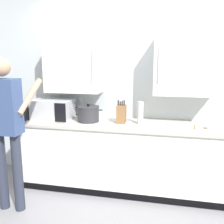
{
  "coord_description": "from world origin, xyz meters",
  "views": [
    {
      "loc": [
        0.53,
        -2.58,
        1.74
      ],
      "look_at": [
        -0.15,
        0.59,
        1.05
      ],
      "focal_mm": 41.7,
      "sensor_mm": 36.0,
      "label": 1
    }
  ],
  "objects_px": {
    "wooden_spoon": "(201,127)",
    "knife_block": "(121,114)",
    "microwave_oven": "(50,109)",
    "person_figure": "(6,122)",
    "stock_pot": "(88,114)",
    "thermos_flask": "(140,113)"
  },
  "relations": [
    {
      "from": "wooden_spoon",
      "to": "knife_block",
      "type": "bearing_deg",
      "value": 177.2
    },
    {
      "from": "microwave_oven",
      "to": "person_figure",
      "type": "height_order",
      "value": "person_figure"
    },
    {
      "from": "microwave_oven",
      "to": "knife_block",
      "type": "xyz_separation_m",
      "value": [
        1.0,
        -0.02,
        -0.01
      ]
    },
    {
      "from": "knife_block",
      "to": "stock_pot",
      "type": "height_order",
      "value": "knife_block"
    },
    {
      "from": "knife_block",
      "to": "person_figure",
      "type": "distance_m",
      "value": 1.39
    },
    {
      "from": "microwave_oven",
      "to": "knife_block",
      "type": "distance_m",
      "value": 1.0
    },
    {
      "from": "knife_block",
      "to": "wooden_spoon",
      "type": "distance_m",
      "value": 0.99
    },
    {
      "from": "stock_pot",
      "to": "thermos_flask",
      "type": "relative_size",
      "value": 1.33
    },
    {
      "from": "microwave_oven",
      "to": "wooden_spoon",
      "type": "relative_size",
      "value": 4.01
    },
    {
      "from": "wooden_spoon",
      "to": "microwave_oven",
      "type": "bearing_deg",
      "value": 177.92
    },
    {
      "from": "thermos_flask",
      "to": "person_figure",
      "type": "relative_size",
      "value": 0.17
    },
    {
      "from": "thermos_flask",
      "to": "knife_block",
      "type": "bearing_deg",
      "value": 176.06
    },
    {
      "from": "microwave_oven",
      "to": "knife_block",
      "type": "height_order",
      "value": "knife_block"
    },
    {
      "from": "wooden_spoon",
      "to": "person_figure",
      "type": "xyz_separation_m",
      "value": [
        -2.13,
        -0.73,
        0.13
      ]
    },
    {
      "from": "microwave_oven",
      "to": "wooden_spoon",
      "type": "bearing_deg",
      "value": -2.08
    },
    {
      "from": "thermos_flask",
      "to": "person_figure",
      "type": "distance_m",
      "value": 1.59
    },
    {
      "from": "person_figure",
      "to": "thermos_flask",
      "type": "bearing_deg",
      "value": 28.47
    },
    {
      "from": "knife_block",
      "to": "wooden_spoon",
      "type": "bearing_deg",
      "value": -2.8
    },
    {
      "from": "wooden_spoon",
      "to": "thermos_flask",
      "type": "distance_m",
      "value": 0.75
    },
    {
      "from": "knife_block",
      "to": "wooden_spoon",
      "type": "xyz_separation_m",
      "value": [
        0.98,
        -0.05,
        -0.11
      ]
    },
    {
      "from": "stock_pot",
      "to": "thermos_flask",
      "type": "bearing_deg",
      "value": 0.2
    },
    {
      "from": "microwave_oven",
      "to": "stock_pot",
      "type": "xyz_separation_m",
      "value": [
        0.56,
        -0.04,
        -0.03
      ]
    }
  ]
}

